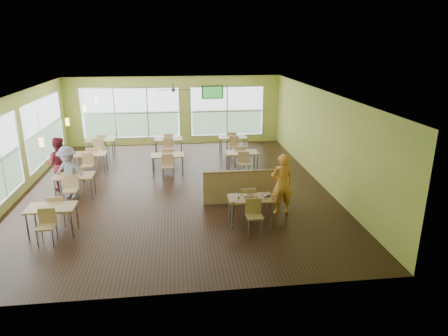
{
  "coord_description": "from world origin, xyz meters",
  "views": [
    {
      "loc": [
        0.07,
        -12.86,
        4.85
      ],
      "look_at": [
        1.47,
        -1.3,
        1.06
      ],
      "focal_mm": 32.0,
      "sensor_mm": 36.0,
      "label": 1
    }
  ],
  "objects": [
    {
      "name": "dining_tables",
      "position": [
        -1.05,
        1.71,
        0.63
      ],
      "size": [
        6.92,
        8.72,
        0.87
      ],
      "color": "tan",
      "rests_on": "floor"
    },
    {
      "name": "main_table",
      "position": [
        2.0,
        -3.0,
        0.63
      ],
      "size": [
        1.22,
        1.52,
        0.87
      ],
      "color": "tan",
      "rests_on": "floor"
    },
    {
      "name": "window_bays",
      "position": [
        -2.65,
        3.08,
        1.48
      ],
      "size": [
        9.24,
        10.24,
        2.38
      ],
      "color": "white",
      "rests_on": "room"
    },
    {
      "name": "patron_maroon",
      "position": [
        -3.84,
        0.32,
        0.9
      ],
      "size": [
        0.91,
        0.73,
        1.8
      ],
      "primitive_type": "imported",
      "rotation": [
        0.0,
        0.0,
        3.2
      ],
      "color": "maroon",
      "rests_on": "floor"
    },
    {
      "name": "wrapper_left",
      "position": [
        1.46,
        -3.3,
        0.77
      ],
      "size": [
        0.17,
        0.16,
        0.04
      ],
      "primitive_type": "ellipsoid",
      "rotation": [
        0.0,
        0.0,
        0.24
      ],
      "color": "#9F794D",
      "rests_on": "main_table"
    },
    {
      "name": "half_wall_divider",
      "position": [
        2.0,
        -1.55,
        0.52
      ],
      "size": [
        2.4,
        0.14,
        1.04
      ],
      "color": "tan",
      "rests_on": "floor"
    },
    {
      "name": "cup_yellow",
      "position": [
        1.83,
        -3.09,
        0.82
      ],
      "size": [
        0.09,
        0.09,
        0.33
      ],
      "color": "white",
      "rests_on": "main_table"
    },
    {
      "name": "food_basket",
      "position": [
        2.45,
        -2.93,
        0.78
      ],
      "size": [
        0.25,
        0.25,
        0.06
      ],
      "color": "black",
      "rests_on": "main_table"
    },
    {
      "name": "cup_red_near",
      "position": [
        2.13,
        -3.1,
        0.82
      ],
      "size": [
        0.09,
        0.09,
        0.33
      ],
      "color": "white",
      "rests_on": "main_table"
    },
    {
      "name": "cup_blue",
      "position": [
        1.64,
        -3.11,
        0.82
      ],
      "size": [
        0.09,
        0.09,
        0.33
      ],
      "color": "white",
      "rests_on": "main_table"
    },
    {
      "name": "tv_backwall",
      "position": [
        1.8,
        5.9,
        2.45
      ],
      "size": [
        1.0,
        0.07,
        0.6
      ],
      "color": "black",
      "rests_on": "wall_back"
    },
    {
      "name": "pendant_lights",
      "position": [
        -3.2,
        0.68,
        2.45
      ],
      "size": [
        0.11,
        7.31,
        0.86
      ],
      "color": "#2D2119",
      "rests_on": "ceiling"
    },
    {
      "name": "man_plaid",
      "position": [
        3.0,
        -2.46,
        0.9
      ],
      "size": [
        0.69,
        0.49,
        1.79
      ],
      "primitive_type": "imported",
      "rotation": [
        0.0,
        0.0,
        3.24
      ],
      "color": "#EC571A",
      "rests_on": "floor"
    },
    {
      "name": "wrapper_right",
      "position": [
        2.21,
        -3.22,
        0.77
      ],
      "size": [
        0.16,
        0.15,
        0.03
      ],
      "primitive_type": "ellipsoid",
      "rotation": [
        0.0,
        0.0,
        -0.25
      ],
      "color": "#9F794D",
      "rests_on": "main_table"
    },
    {
      "name": "ketchup_cup",
      "position": [
        2.55,
        -3.23,
        0.76
      ],
      "size": [
        0.05,
        0.05,
        0.02
      ],
      "primitive_type": "cylinder",
      "color": "#A32208",
      "rests_on": "main_table"
    },
    {
      "name": "cup_red_far",
      "position": [
        2.36,
        -3.14,
        0.82
      ],
      "size": [
        0.09,
        0.09,
        0.33
      ],
      "color": "white",
      "rests_on": "main_table"
    },
    {
      "name": "wrapper_mid",
      "position": [
        1.98,
        -2.94,
        0.77
      ],
      "size": [
        0.21,
        0.19,
        0.05
      ],
      "primitive_type": "ellipsoid",
      "rotation": [
        0.0,
        0.0,
        -0.09
      ],
      "color": "#9F794D",
      "rests_on": "main_table"
    },
    {
      "name": "ceiling_fan",
      "position": [
        -0.0,
        3.0,
        2.95
      ],
      "size": [
        1.25,
        1.25,
        0.29
      ],
      "color": "#2D2119",
      "rests_on": "ceiling"
    },
    {
      "name": "room",
      "position": [
        0.0,
        0.0,
        1.6
      ],
      "size": [
        12.0,
        12.04,
        3.2
      ],
      "color": "black",
      "rests_on": "ground"
    },
    {
      "name": "patron_grey",
      "position": [
        -3.35,
        -0.48,
        0.84
      ],
      "size": [
        1.22,
        0.91,
        1.68
      ],
      "primitive_type": "imported",
      "rotation": [
        0.0,
        0.0,
        -0.29
      ],
      "color": "slate",
      "rests_on": "floor"
    }
  ]
}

